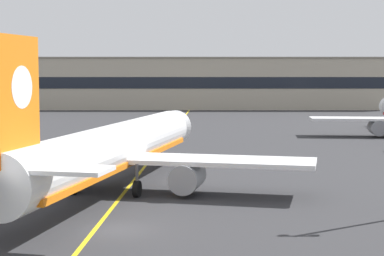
% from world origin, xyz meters
% --- Properties ---
extents(ground_plane, '(400.00, 400.00, 0.00)m').
position_xyz_m(ground_plane, '(0.00, 0.00, 0.00)').
color(ground_plane, '#2D2D30').
extents(taxiway_centreline, '(8.36, 179.83, 0.01)m').
position_xyz_m(taxiway_centreline, '(0.00, 30.00, 0.00)').
color(taxiway_centreline, yellow).
rests_on(taxiway_centreline, ground).
extents(airliner_foreground, '(32.28, 41.12, 11.65)m').
position_xyz_m(airliner_foreground, '(-1.75, 12.39, 3.37)').
color(airliner_foreground, white).
rests_on(airliner_foreground, ground).
extents(terminal_building, '(115.30, 12.40, 13.07)m').
position_xyz_m(terminal_building, '(-2.07, 124.08, 6.54)').
color(terminal_building, '#B2A893').
rests_on(terminal_building, ground).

